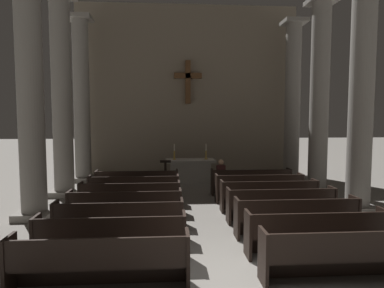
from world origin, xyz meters
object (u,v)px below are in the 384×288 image
(pew_left_row_2, at_px, (111,238))
(altar, at_px, (190,170))
(column_left_fourth, at_px, (82,102))
(column_right_third, at_px, (319,99))
(pew_left_row_5, at_px, (130,198))
(pew_right_row_4, at_px, (281,205))
(column_left_third, at_px, (62,98))
(lone_worshipper, at_px, (220,176))
(pew_left_row_1, at_px, (100,262))
(column_left_second, at_px, (30,93))
(pew_right_row_2, at_px, (317,233))
(pew_left_row_3, at_px, (119,221))
(candlestick_right, at_px, (206,154))
(pew_right_row_5, at_px, (269,195))
(pew_right_row_6, at_px, (259,188))
(column_right_second, at_px, (361,94))
(lectern, at_px, (165,175))
(pew_right_row_7, at_px, (251,182))
(candlestick_left, at_px, (174,154))
(column_right_fourth, at_px, (292,103))
(pew_left_row_6, at_px, (134,190))
(pew_right_row_3, at_px, (297,217))
(pew_right_row_1, at_px, (345,255))
(pew_left_row_7, at_px, (137,183))
(pew_left_row_4, at_px, (125,208))

(pew_left_row_2, bearing_deg, altar, 75.52)
(column_left_fourth, bearing_deg, column_right_third, -16.29)
(pew_left_row_5, relative_size, pew_right_row_4, 1.00)
(column_left_third, xyz_separation_m, lone_worshipper, (5.71, -0.28, -2.84))
(pew_left_row_1, distance_m, column_left_second, 5.84)
(pew_right_row_2, xyz_separation_m, lone_worshipper, (-1.14, 5.60, 0.22))
(pew_left_row_3, relative_size, candlestick_right, 4.35)
(pew_right_row_5, relative_size, pew_right_row_6, 1.00)
(column_right_second, distance_m, altar, 7.53)
(pew_left_row_5, xyz_separation_m, pew_right_row_6, (4.19, 1.11, 0.00))
(pew_left_row_5, distance_m, lectern, 3.71)
(pew_right_row_7, bearing_deg, pew_right_row_2, -90.00)
(candlestick_left, bearing_deg, pew_right_row_5, -59.65)
(lectern, bearing_deg, column_right_fourth, 16.67)
(pew_right_row_6, distance_m, pew_right_row_7, 1.11)
(pew_left_row_5, relative_size, pew_right_row_6, 1.00)
(column_left_third, height_order, lone_worshipper, column_left_third)
(column_right_fourth, bearing_deg, column_right_third, -90.00)
(pew_left_row_6, relative_size, lectern, 2.56)
(column_right_fourth, xyz_separation_m, lectern, (-5.84, -1.75, -2.98))
(column_right_second, height_order, column_left_fourth, same)
(pew_right_row_3, bearing_deg, pew_right_row_5, 90.00)
(pew_right_row_5, relative_size, pew_right_row_7, 1.00)
(pew_right_row_7, height_order, lectern, lectern)
(pew_left_row_2, bearing_deg, pew_left_row_6, 90.00)
(pew_right_row_1, distance_m, pew_right_row_7, 6.67)
(pew_left_row_3, bearing_deg, candlestick_left, 78.73)
(pew_left_row_7, xyz_separation_m, lone_worshipper, (3.05, 0.04, 0.22))
(pew_right_row_5, distance_m, altar, 5.21)
(pew_left_row_7, relative_size, candlestick_left, 4.35)
(pew_right_row_3, height_order, lectern, lectern)
(pew_left_row_3, xyz_separation_m, candlestick_left, (1.39, 6.99, 0.75))
(column_left_third, bearing_deg, pew_right_row_3, -34.81)
(pew_left_row_3, distance_m, candlestick_left, 7.17)
(pew_left_row_4, relative_size, pew_right_row_5, 1.00)
(pew_left_row_4, xyz_separation_m, pew_left_row_7, (0.00, 3.34, 0.00))
(pew_right_row_5, height_order, candlestick_right, candlestick_right)
(column_right_third, bearing_deg, pew_left_row_1, -134.43)
(pew_left_row_5, relative_size, column_left_third, 0.41)
(pew_left_row_1, bearing_deg, pew_left_row_4, 90.00)
(candlestick_left, bearing_deg, column_left_second, -128.99)
(pew_left_row_7, bearing_deg, candlestick_left, 61.32)
(pew_left_row_4, distance_m, column_right_third, 8.34)
(pew_left_row_4, height_order, pew_left_row_6, same)
(pew_left_row_2, xyz_separation_m, pew_left_row_5, (0.00, 3.34, 0.00))
(pew_left_row_3, bearing_deg, pew_right_row_3, 0.00)
(pew_left_row_5, bearing_deg, pew_left_row_7, 90.00)
(pew_left_row_6, height_order, pew_right_row_3, same)
(pew_left_row_4, xyz_separation_m, pew_left_row_6, (0.00, 2.22, 0.00))
(pew_right_row_1, xyz_separation_m, column_left_second, (-6.85, 4.21, 3.06))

